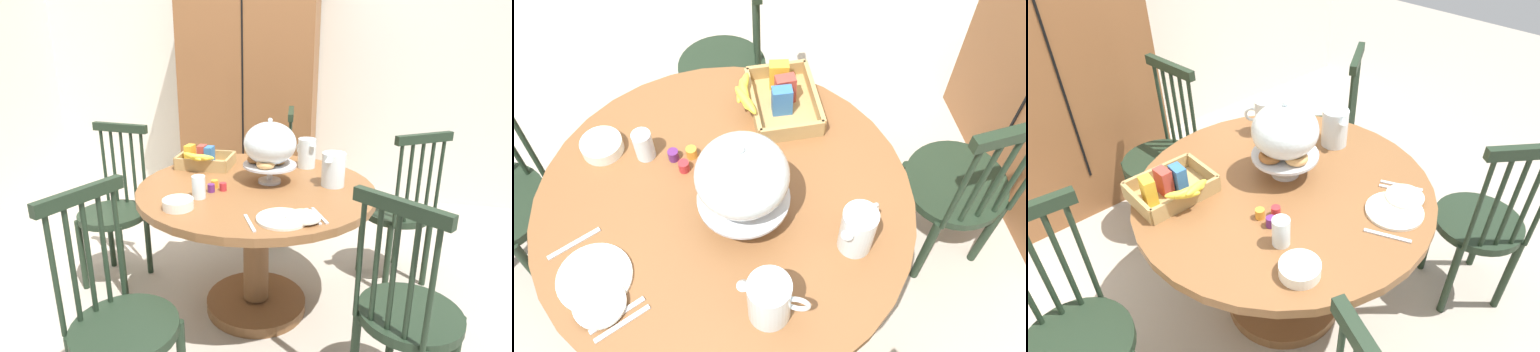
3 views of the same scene
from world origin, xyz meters
The scene contains 21 objects.
ground_plane centered at (0.00, 0.00, 0.00)m, with size 10.00×10.00×0.00m, color #A89E8E.
wooden_armoire centered at (-0.33, 1.50, 0.98)m, with size 1.18×0.60×1.96m.
dining_table centered at (0.05, -0.07, 0.53)m, with size 1.22×1.22×0.74m.
windsor_chair_near_window centered at (-0.03, 0.84, 0.45)m, with size 0.40×0.40×0.97m.
windsor_chair_by_cabinet centered at (-0.85, 0.05, 0.45)m, with size 0.40×0.40×0.97m.
windsor_chair_far_side centered at (0.76, -0.63, 0.45)m, with size 0.46×0.46×0.97m.
windsor_chair_host_seat centered at (0.83, 0.39, 0.45)m, with size 0.46×0.46×0.97m.
pastry_stand_with_dome centered at (0.11, -0.01, 0.94)m, with size 0.28×0.28×0.34m.
orange_juice_pitcher centered at (0.44, 0.01, 0.82)m, with size 0.12×0.20×0.18m.
milk_pitcher centered at (0.27, 0.30, 0.82)m, with size 0.14×0.16×0.17m.
cereal_basket centered at (-0.32, 0.18, 0.78)m, with size 0.32×0.30×0.12m.
china_plate_large centered at (0.25, -0.47, 0.75)m, with size 0.22×0.22×0.01m, color white.
china_plate_small centered at (0.34, -0.45, 0.76)m, with size 0.15×0.15×0.01m, color white.
cereal_bowl centered at (-0.23, -0.44, 0.76)m, with size 0.14×0.14×0.04m, color white.
drinking_glass centered at (-0.18, -0.30, 0.80)m, with size 0.06×0.06×0.11m, color silver.
jam_jar_strawberry centered at (-0.10, -0.18, 0.76)m, with size 0.04×0.04×0.04m, color #B7282D.
jam_jar_apricot centered at (-0.15, -0.15, 0.76)m, with size 0.04×0.04×0.04m, color orange.
jam_jar_grape centered at (-0.15, -0.21, 0.76)m, with size 0.04×0.04×0.04m, color #5B2366.
table_knife centered at (0.37, -0.41, 0.74)m, with size 0.17×0.01×0.01m, color silver.
dinner_fork centered at (0.40, -0.40, 0.74)m, with size 0.17×0.01×0.01m, color silver.
soup_spoon centered at (0.12, -0.53, 0.74)m, with size 0.17×0.01×0.01m, color silver.
Camera 3 is at (-0.92, -1.11, 1.86)m, focal length 31.00 mm.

